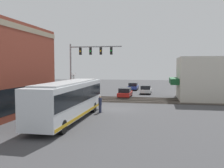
{
  "coord_description": "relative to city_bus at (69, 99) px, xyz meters",
  "views": [
    {
      "loc": [
        -26.67,
        -4.81,
        4.66
      ],
      "look_at": [
        3.45,
        0.88,
        2.5
      ],
      "focal_mm": 40.0,
      "sensor_mm": 36.0,
      "label": 1
    }
  ],
  "objects": [
    {
      "name": "traffic_signal_gantry",
      "position": [
        9.96,
        1.43,
        3.76
      ],
      "size": [
        0.42,
        6.7,
        7.52
      ],
      "color": "gray",
      "rests_on": "ground"
    },
    {
      "name": "parked_car_red",
      "position": [
        16.85,
        -2.6,
        -1.18
      ],
      "size": [
        4.65,
        1.82,
        1.45
      ],
      "color": "#B21E19",
      "rests_on": "ground"
    },
    {
      "name": "rail_track_far",
      "position": [
        15.53,
        -2.8,
        -1.83
      ],
      "size": [
        2.6,
        60.0,
        0.15
      ],
      "color": "#332D28",
      "rests_on": "ground"
    },
    {
      "name": "pedestrian_at_crossing",
      "position": [
        9.97,
        1.42,
        -1.03
      ],
      "size": [
        0.34,
        0.34,
        1.64
      ],
      "color": "black",
      "rests_on": "ground"
    },
    {
      "name": "city_bus",
      "position": [
        0.0,
        0.0,
        0.0
      ],
      "size": [
        12.36,
        2.59,
        3.36
      ],
      "color": "silver",
      "rests_on": "ground"
    },
    {
      "name": "crossing_signal",
      "position": [
        10.04,
        3.12,
        0.44
      ],
      "size": [
        1.41,
        1.18,
        3.81
      ],
      "color": "gray",
      "rests_on": "ground"
    },
    {
      "name": "parked_car_white",
      "position": [
        22.86,
        -5.4,
        -1.2
      ],
      "size": [
        4.8,
        1.82,
        1.41
      ],
      "color": "silver",
      "rests_on": "ground"
    },
    {
      "name": "shop_building",
      "position": [
        16.37,
        -14.93,
        1.1
      ],
      "size": [
        8.45,
        10.54,
        5.93
      ],
      "color": "beige",
      "rests_on": "ground"
    },
    {
      "name": "rail_track_near",
      "position": [
        12.33,
        -2.8,
        -1.83
      ],
      "size": [
        2.6,
        60.0,
        0.15
      ],
      "color": "#332D28",
      "rests_on": "ground"
    },
    {
      "name": "parked_car_blue",
      "position": [
        29.05,
        -2.6,
        -1.18
      ],
      "size": [
        4.7,
        1.82,
        1.45
      ],
      "color": "navy",
      "rests_on": "ground"
    },
    {
      "name": "ground_plane",
      "position": [
        6.33,
        -2.8,
        -1.86
      ],
      "size": [
        120.0,
        120.0,
        0.0
      ],
      "primitive_type": "plane",
      "color": "#424244"
    },
    {
      "name": "pedestrian_near_bus",
      "position": [
        3.92,
        -1.81,
        -0.99
      ],
      "size": [
        0.34,
        0.34,
        1.71
      ],
      "color": "#2D3351",
      "rests_on": "ground"
    }
  ]
}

